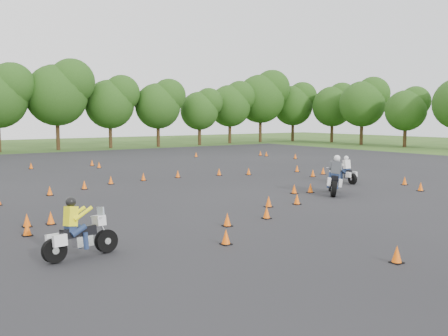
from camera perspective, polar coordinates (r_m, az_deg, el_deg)
The scene contains 7 objects.
ground at distance 22.46m, azimuth 5.93°, elevation -3.91°, with size 140.00×140.00×0.00m, color #2D5119.
asphalt_pad at distance 27.20m, azimuth -2.44°, elevation -2.15°, with size 62.00×62.00×0.00m, color black.
treeline at distance 54.07m, azimuth -17.19°, elevation 6.54°, with size 87.21×32.47×11.07m.
traffic_cones at distance 26.90m, azimuth -2.52°, elevation -1.75°, with size 36.47×33.18×0.45m.
rider_grey at distance 25.07m, azimuth 12.25°, elevation -0.73°, with size 2.52×0.77×1.95m, color #383B3F, non-canonical shape.
rider_yellow at distance 14.07m, azimuth -15.98°, elevation -6.58°, with size 2.16×0.66×1.67m, color yellow, non-canonical shape.
rider_white at distance 29.52m, azimuth 13.64°, elevation -0.13°, with size 2.04×0.63×1.58m, color white, non-canonical shape.
Camera 1 is at (-14.61, -16.62, 3.83)m, focal length 40.00 mm.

